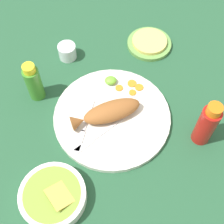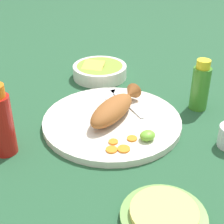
# 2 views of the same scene
# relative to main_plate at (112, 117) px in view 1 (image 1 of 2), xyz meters

# --- Properties ---
(ground_plane) EXTENTS (4.00, 4.00, 0.00)m
(ground_plane) POSITION_rel_main_plate_xyz_m (0.00, 0.00, -0.01)
(ground_plane) COLOR #235133
(main_plate) EXTENTS (0.37, 0.37, 0.02)m
(main_plate) POSITION_rel_main_plate_xyz_m (0.00, 0.00, 0.00)
(main_plate) COLOR silver
(main_plate) RESTS_ON ground_plane
(fried_fish) EXTENTS (0.23, 0.12, 0.05)m
(fried_fish) POSITION_rel_main_plate_xyz_m (-0.01, -0.00, 0.03)
(fried_fish) COLOR #935628
(fried_fish) RESTS_ON main_plate
(fork_near) EXTENTS (0.16, 0.12, 0.00)m
(fork_near) POSITION_rel_main_plate_xyz_m (-0.05, -0.08, 0.01)
(fork_near) COLOR silver
(fork_near) RESTS_ON main_plate
(fork_far) EXTENTS (0.06, 0.18, 0.00)m
(fork_far) POSITION_rel_main_plate_xyz_m (-0.09, -0.04, 0.01)
(fork_far) COLOR silver
(fork_far) RESTS_ON main_plate
(carrot_slice_near) EXTENTS (0.03, 0.03, 0.00)m
(carrot_slice_near) POSITION_rel_main_plate_xyz_m (0.09, 0.10, 0.01)
(carrot_slice_near) COLOR orange
(carrot_slice_near) RESTS_ON main_plate
(carrot_slice_mid) EXTENTS (0.02, 0.02, 0.00)m
(carrot_slice_mid) POSITION_rel_main_plate_xyz_m (0.07, 0.08, 0.01)
(carrot_slice_mid) COLOR orange
(carrot_slice_mid) RESTS_ON main_plate
(carrot_slice_far) EXTENTS (0.02, 0.02, 0.00)m
(carrot_slice_far) POSITION_rel_main_plate_xyz_m (0.03, 0.10, 0.01)
(carrot_slice_far) COLOR orange
(carrot_slice_far) RESTS_ON main_plate
(carrot_slice_extra) EXTENTS (0.03, 0.03, 0.00)m
(carrot_slice_extra) POSITION_rel_main_plate_xyz_m (0.07, 0.12, 0.01)
(carrot_slice_extra) COLOR orange
(carrot_slice_extra) RESTS_ON main_plate
(lime_wedge_main) EXTENTS (0.04, 0.03, 0.02)m
(lime_wedge_main) POSITION_rel_main_plate_xyz_m (0.00, 0.13, 0.02)
(lime_wedge_main) COLOR #6BB233
(lime_wedge_main) RESTS_ON main_plate
(hot_sauce_bottle_red) EXTENTS (0.05, 0.05, 0.18)m
(hot_sauce_bottle_red) POSITION_rel_main_plate_xyz_m (0.27, -0.08, 0.07)
(hot_sauce_bottle_red) COLOR #B21914
(hot_sauce_bottle_red) RESTS_ON ground_plane
(hot_sauce_bottle_green) EXTENTS (0.05, 0.05, 0.15)m
(hot_sauce_bottle_green) POSITION_rel_main_plate_xyz_m (-0.24, 0.10, 0.06)
(hot_sauce_bottle_green) COLOR #3D8428
(hot_sauce_bottle_green) RESTS_ON ground_plane
(salt_cup) EXTENTS (0.06, 0.06, 0.05)m
(salt_cup) POSITION_rel_main_plate_xyz_m (-0.15, 0.26, 0.01)
(salt_cup) COLOR silver
(salt_cup) RESTS_ON ground_plane
(guacamole_bowl) EXTENTS (0.18, 0.18, 0.06)m
(guacamole_bowl) POSITION_rel_main_plate_xyz_m (-0.17, -0.25, 0.02)
(guacamole_bowl) COLOR white
(guacamole_bowl) RESTS_ON ground_plane
(tortilla_plate) EXTENTS (0.16, 0.16, 0.01)m
(tortilla_plate) POSITION_rel_main_plate_xyz_m (0.15, 0.31, -0.00)
(tortilla_plate) COLOR #6B9E4C
(tortilla_plate) RESTS_ON ground_plane
(tortilla_stack) EXTENTS (0.13, 0.13, 0.01)m
(tortilla_stack) POSITION_rel_main_plate_xyz_m (0.15, 0.31, 0.01)
(tortilla_stack) COLOR #E0C666
(tortilla_stack) RESTS_ON tortilla_plate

